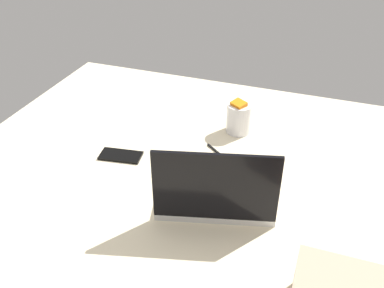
% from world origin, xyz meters
% --- Properties ---
extents(bed_mattress, '(1.80, 1.40, 0.18)m').
position_xyz_m(bed_mattress, '(0.00, 0.00, 0.09)').
color(bed_mattress, beige).
rests_on(bed_mattress, ground).
extents(laptop, '(0.38, 0.31, 0.23)m').
position_xyz_m(laptop, '(0.00, 0.09, 0.22)').
color(laptop, '#B7BABC').
rests_on(laptop, bed_mattress).
extents(snack_cup, '(0.09, 0.09, 0.13)m').
position_xyz_m(snack_cup, '(0.04, -0.32, 0.24)').
color(snack_cup, silver).
rests_on(snack_cup, bed_mattress).
extents(cell_phone, '(0.15, 0.09, 0.01)m').
position_xyz_m(cell_phone, '(0.37, -0.03, 0.18)').
color(cell_phone, black).
rests_on(cell_phone, bed_mattress).
extents(charger_cable, '(0.14, 0.11, 0.01)m').
position_xyz_m(charger_cable, '(0.05, -0.14, 0.18)').
color(charger_cable, black).
rests_on(charger_cable, bed_mattress).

